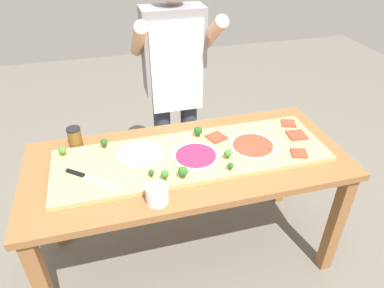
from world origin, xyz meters
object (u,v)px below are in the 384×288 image
object	(u,v)px
cook_center	(175,77)
broccoli_floret_back_left	(104,142)
pizza_whole_tomato_red	(253,146)
pizza_slice_far_left	(297,135)
broccoli_floret_back_right	(183,172)
broccoli_floret_front_mid	(62,151)
cheese_crumble_c	(268,131)
sauce_jar	(75,138)
broccoli_floret_front_left	(165,174)
cheese_crumble_b	(84,149)
pizza_slice_near_left	(216,137)
broccoli_floret_center_left	(198,131)
cheese_crumble_f	(133,182)
chefs_knife	(85,176)
pizza_whole_beet_magenta	(196,156)
pizza_slice_near_right	(289,123)
prep_table	(188,173)
broccoli_floret_front_right	(230,166)
cheese_crumble_a	(264,126)
pizza_slice_far_right	(299,153)
broccoli_floret_back_mid	(228,154)
pizza_whole_white_garlic	(140,154)
cheese_crumble_d	(185,136)
flour_cup	(157,195)
broccoli_floret_center_right	(151,173)
cheese_crumble_e	(177,138)

from	to	relation	value
cook_center	broccoli_floret_back_left	bearing A→B (deg)	-137.61
pizza_whole_tomato_red	pizza_slice_far_left	xyz separation A→B (m)	(0.30, 0.04, -0.00)
broccoli_floret_back_right	broccoli_floret_front_mid	distance (m)	0.69
cheese_crumble_c	sauce_jar	size ratio (longest dim) A/B	0.17
sauce_jar	broccoli_floret_front_left	bearing A→B (deg)	-47.07
cheese_crumble_b	sauce_jar	size ratio (longest dim) A/B	0.12
pizza_slice_near_left	sauce_jar	size ratio (longest dim) A/B	0.78
broccoli_floret_center_left	cheese_crumble_f	size ratio (longest dim) A/B	4.25
pizza_slice_near_left	cheese_crumble_c	world-z (taller)	cheese_crumble_c
chefs_knife	pizza_whole_beet_magenta	distance (m)	0.59
pizza_slice_near_right	cook_center	bearing A→B (deg)	140.41
prep_table	pizza_slice_near_left	xyz separation A→B (m)	(0.20, 0.12, 0.14)
pizza_whole_beet_magenta	broccoli_floret_front_right	world-z (taller)	broccoli_floret_front_right
cheese_crumble_a	sauce_jar	size ratio (longest dim) A/B	0.14
pizza_slice_far_right	broccoli_floret_back_right	size ratio (longest dim) A/B	1.27
broccoli_floret_back_left	broccoli_floret_center_left	world-z (taller)	broccoli_floret_center_left
pizza_whole_beet_magenta	broccoli_floret_back_mid	bearing A→B (deg)	-19.01
chefs_knife	prep_table	bearing A→B (deg)	5.50
cheese_crumble_b	cheese_crumble_f	size ratio (longest dim) A/B	1.03
pizza_whole_white_garlic	cheese_crumble_f	world-z (taller)	same
pizza_whole_beet_magenta	broccoli_floret_back_mid	xyz separation A→B (m)	(0.16, -0.06, 0.02)
pizza_whole_beet_magenta	broccoli_floret_center_left	size ratio (longest dim) A/B	4.14
chefs_knife	pizza_whole_beet_magenta	world-z (taller)	same
cheese_crumble_c	cheese_crumble_f	world-z (taller)	cheese_crumble_c
pizza_whole_white_garlic	sauce_jar	bearing A→B (deg)	147.31
cheese_crumble_d	pizza_slice_near_right	bearing A→B (deg)	-1.43
pizza_slice_far_left	cheese_crumble_b	bearing A→B (deg)	171.58
cheese_crumble_b	broccoli_floret_back_right	bearing A→B (deg)	-38.45
pizza_whole_tomato_red	sauce_jar	xyz separation A→B (m)	(-0.97, 0.31, 0.03)
pizza_slice_far_left	broccoli_floret_back_left	xyz separation A→B (m)	(-1.11, 0.17, 0.03)
broccoli_floret_back_left	pizza_slice_near_left	bearing A→B (deg)	-6.32
sauce_jar	cheese_crumble_b	bearing A→B (deg)	-63.17
broccoli_floret_back_right	broccoli_floret_back_mid	distance (m)	0.29
pizza_slice_near_left	broccoli_floret_front_mid	xyz separation A→B (m)	(-0.86, 0.05, 0.02)
pizza_slice_far_right	pizza_slice_far_left	bearing A→B (deg)	64.67
pizza_slice_near_right	broccoli_floret_center_left	xyz separation A→B (m)	(-0.59, 0.01, 0.03)
broccoli_floret_back_left	flour_cup	world-z (taller)	flour_cup
pizza_slice_far_right	broccoli_floret_back_right	bearing A→B (deg)	-177.54
pizza_slice_far_right	broccoli_floret_back_mid	xyz separation A→B (m)	(-0.39, 0.06, 0.02)
broccoli_floret_back_left	broccoli_floret_center_right	xyz separation A→B (m)	(0.21, -0.33, -0.01)
chefs_knife	cook_center	world-z (taller)	cook_center
broccoli_floret_back_mid	cheese_crumble_e	bearing A→B (deg)	131.57
pizza_slice_near_right	cheese_crumble_e	world-z (taller)	cheese_crumble_e
cheese_crumble_a	broccoli_floret_front_mid	bearing A→B (deg)	179.27
pizza_whole_white_garlic	pizza_slice_far_right	distance (m)	0.87
broccoli_floret_front_mid	broccoli_floret_front_left	world-z (taller)	broccoli_floret_front_left
flour_cup	pizza_slice_far_left	bearing A→B (deg)	19.03
pizza_slice_far_left	cheese_crumble_f	bearing A→B (deg)	-169.96
broccoli_floret_back_right	pizza_slice_far_left	bearing A→B (deg)	14.96
broccoli_floret_center_left	cheese_crumble_b	distance (m)	0.66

